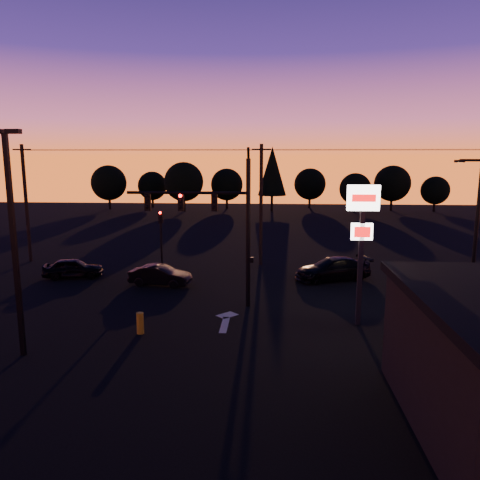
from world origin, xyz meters
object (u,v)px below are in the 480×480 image
Objects in this scene: traffic_signal_mast at (218,217)px; pylon_sign at (362,225)px; streetlight at (475,225)px; bollard at (140,323)px; car_left at (73,268)px; suv_parked at (459,338)px; car_mid at (160,275)px; secondary_signal at (161,232)px; parking_lot_light at (13,229)px; car_right at (333,269)px.

traffic_signal_mast is 7.52m from pylon_sign.
streetlight reaches higher than bollard.
traffic_signal_mast is 2.21× the size of car_left.
suv_parked reaches higher than bollard.
pylon_sign is 6.79× the size of bollard.
secondary_signal is at bearing 19.51° from car_mid.
bollard is at bearing -126.26° from traffic_signal_mast.
parking_lot_light is 2.34× the size of car_mid.
car_right is at bearing -100.90° from car_left.
traffic_signal_mast reaches higher than car_right.
pylon_sign is at bearing -126.62° from car_left.
pylon_sign reaches higher than bollard.
streetlight is 9.06m from car_right.
car_mid is at bearing -115.81° from car_left.
car_mid is 11.31m from car_right.
traffic_signal_mast reaches higher than suv_parked.
car_mid is at bearing 150.59° from pylon_sign.
traffic_signal_mast is at bearing -129.60° from car_left.
parking_lot_light reaches higher than car_left.
car_right is 1.05× the size of suv_parked.
secondary_signal is 19.89m from streetlight.
bollard is 0.26× the size of car_mid.
secondary_signal is 12.16m from car_right.
bollard is at bearing -161.17° from streetlight.
suv_parked is at bearing -42.74° from pylon_sign.
suv_parked is at bearing -114.82° from streetlight.
traffic_signal_mast is 10.02m from car_right.
car_right is (11.86, -1.63, -2.12)m from secondary_signal.
car_mid is (0.72, -3.63, -2.22)m from secondary_signal.
streetlight is at bearing -111.50° from car_left.
secondary_signal reaches higher than suv_parked.
car_mid is at bearing 73.46° from parking_lot_light.
parking_lot_light is 18.66m from suv_parked.
streetlight is at bearing 30.08° from pylon_sign.
traffic_signal_mast reaches higher than pylon_sign.
streetlight is at bearing 38.44° from car_right.
secondary_signal is 6.37m from car_left.
bollard is at bearing -165.01° from car_mid.
parking_lot_light is (-7.40, -6.99, 0.33)m from traffic_signal_mast.
bollard is at bearing 32.05° from parking_lot_light.
car_mid is 0.76× the size of car_right.
car_left is at bearing -108.17° from car_right.
car_right is at bearing 90.95° from pylon_sign.
suv_parked is (10.64, -5.77, -4.26)m from traffic_signal_mast.
car_left is 23.87m from suv_parked.
bollard is at bearing -169.72° from pylon_sign.
suv_parked is (21.13, -11.11, 0.01)m from car_left.
car_mid is (6.31, -1.48, -0.02)m from car_left.
bollard is 14.41m from car_right.
streetlight is 18.60m from bollard.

